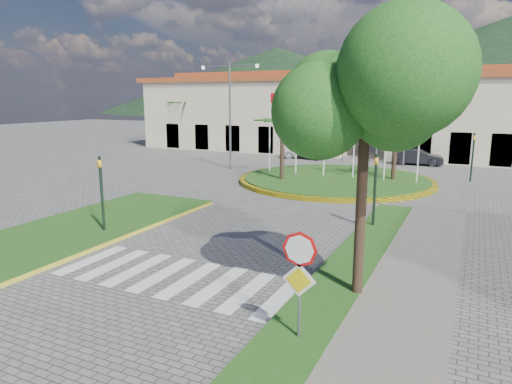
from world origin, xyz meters
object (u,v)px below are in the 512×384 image
at_px(deciduous_tree, 366,109).
at_px(white_van, 305,151).
at_px(stop_sign, 300,269).
at_px(car_dark_b, 418,157).
at_px(car_dark_a, 308,153).
at_px(roundabout_island, 336,179).

xyz_separation_m(deciduous_tree, white_van, (-11.42, 27.63, -4.57)).
height_order(stop_sign, white_van, stop_sign).
xyz_separation_m(stop_sign, white_van, (-10.82, 30.67, -1.19)).
bearing_deg(car_dark_b, car_dark_a, 89.50).
bearing_deg(car_dark_a, deciduous_tree, -150.05).
bearing_deg(car_dark_a, roundabout_island, -143.54).
distance_m(roundabout_island, white_van, 12.18).
height_order(stop_sign, car_dark_b, stop_sign).
bearing_deg(roundabout_island, stop_sign, -76.27).
height_order(white_van, car_dark_a, white_van).
distance_m(stop_sign, car_dark_b, 30.49).
bearing_deg(roundabout_island, deciduous_tree, -72.09).
height_order(deciduous_tree, car_dark_a, deciduous_tree).
xyz_separation_m(white_van, car_dark_b, (9.87, -0.22, 0.05)).
relative_size(roundabout_island, stop_sign, 4.79).
relative_size(roundabout_island, car_dark_b, 3.22).
xyz_separation_m(stop_sign, car_dark_a, (-10.33, 30.02, -1.22)).
xyz_separation_m(roundabout_island, white_van, (-5.92, 10.63, 0.43)).
relative_size(stop_sign, white_van, 0.61).
xyz_separation_m(deciduous_tree, car_dark_a, (-10.93, 26.98, -4.61)).
xyz_separation_m(roundabout_island, car_dark_a, (-5.43, 9.98, 0.39)).
bearing_deg(stop_sign, car_dark_a, 108.99).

